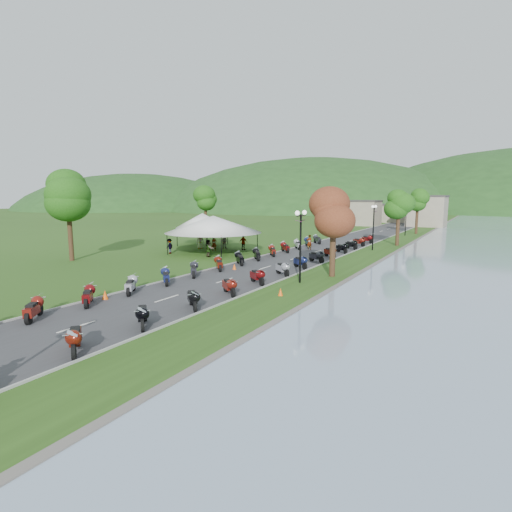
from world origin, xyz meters
The scene contains 13 objects.
road centered at (0.00, 40.00, 0.01)m, with size 7.00×120.00×0.02m, color #3A3A3D.
hills_backdrop centered at (0.00, 200.00, 0.00)m, with size 360.00×120.00×76.00m, color #285621, non-canonical shape.
far_building centered at (-2.00, 85.00, 2.50)m, with size 18.00×16.00×5.00m, color gray.
moto_row_left centered at (-2.74, 17.56, 0.55)m, with size 2.60×48.77×1.10m, color #331411, non-canonical shape.
moto_row_right centered at (2.66, 23.33, 0.55)m, with size 2.60×45.01×1.10m, color #331411, non-canonical shape.
vendor_tent_main centered at (-9.17, 27.17, 2.00)m, with size 6.87×6.87×4.00m, color silver, non-canonical shape.
vendor_tent_side centered at (-14.38, 32.02, 2.00)m, with size 4.44×4.44×4.00m, color silver, non-canonical shape.
tree_park_left centered at (-17.72, 16.25, 5.06)m, with size 3.65×3.65×10.13m, color #286917, non-canonical shape.
tree_lakeside centered at (6.17, 21.32, 3.96)m, with size 2.85×2.85×7.92m, color #286917, non-canonical shape.
pedestrian_a centered at (-10.19, 28.66, 0.00)m, with size 0.59×0.43×1.63m, color slate.
pedestrian_b centered at (-10.18, 30.59, 0.00)m, with size 0.82×0.45×1.69m, color slate.
pedestrian_c centered at (-12.85, 24.33, 0.00)m, with size 1.05×0.43×1.62m, color slate.
traffic_cone_near centered at (-3.00, 8.04, 0.28)m, with size 0.36×0.36×0.56m, color #F2590C.
Camera 1 is at (16.13, -7.17, 5.97)m, focal length 28.00 mm.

